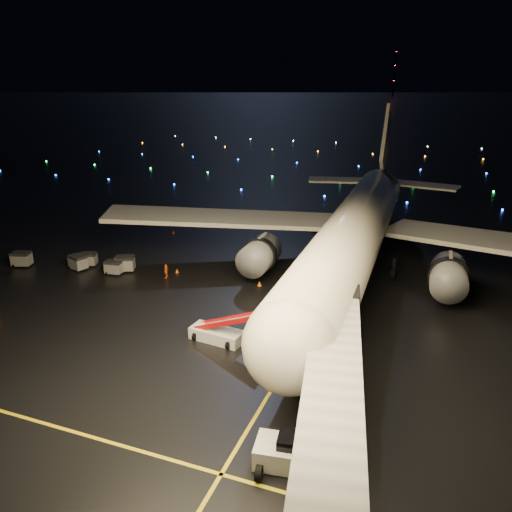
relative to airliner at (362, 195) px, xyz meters
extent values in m
plane|color=black|center=(-13.33, 274.39, -8.80)|extent=(2000.00, 2000.00, 0.00)
cube|color=gold|center=(-1.33, -10.61, -8.79)|extent=(0.25, 80.00, 0.02)
cube|color=silver|center=(2.14, -33.52, -7.80)|extent=(4.45, 2.76, 1.99)
imported|color=orange|center=(-19.33, -10.78, -7.97)|extent=(0.52, 1.01, 1.64)
cone|color=#FF6708|center=(-8.82, -9.19, -8.52)|extent=(0.61, 0.61, 0.54)
cone|color=#FF6708|center=(-6.61, -0.51, -8.54)|extent=(0.60, 0.60, 0.51)
cone|color=#FF6708|center=(-19.06, -8.91, -8.56)|extent=(0.45, 0.45, 0.48)
cone|color=#FF6708|center=(-27.27, 4.74, -8.53)|extent=(0.56, 0.56, 0.54)
cylinder|color=black|center=(-73.33, 714.39, 23.20)|extent=(1.80, 1.80, 64.00)
cube|color=gray|center=(-24.93, -10.56, -7.90)|extent=(2.52, 2.17, 1.80)
cube|color=gray|center=(-25.55, -11.78, -8.01)|extent=(2.01, 1.53, 1.57)
cube|color=gray|center=(-30.05, -10.57, -8.00)|extent=(2.20, 1.86, 1.58)
cube|color=gray|center=(-30.38, -12.04, -7.94)|extent=(2.36, 1.97, 1.71)
cube|color=gray|center=(-37.35, -13.53, -7.91)|extent=(2.41, 1.99, 1.77)
camera|label=1|loc=(8.37, -55.77, 12.01)|focal=35.00mm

